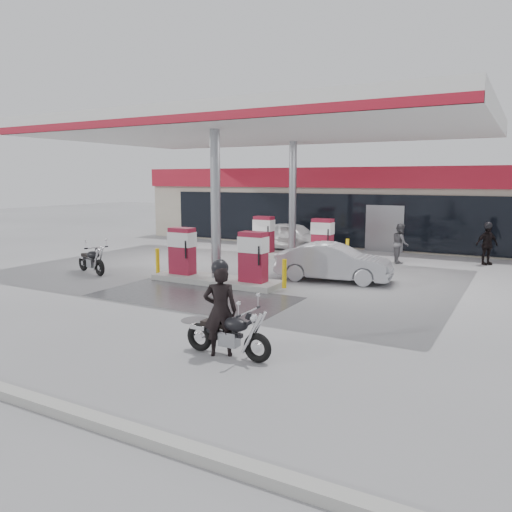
{
  "coord_description": "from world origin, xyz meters",
  "views": [
    {
      "loc": [
        9.01,
        -11.65,
        3.43
      ],
      "look_at": [
        2.07,
        0.96,
        1.2
      ],
      "focal_mm": 35.0,
      "sensor_mm": 36.0,
      "label": 1
    }
  ],
  "objects": [
    {
      "name": "biker_main",
      "position": [
        3.88,
        -3.75,
        0.9
      ],
      "size": [
        0.78,
        0.7,
        1.8
      ],
      "primitive_type": "imported",
      "rotation": [
        0.0,
        0.0,
        3.66
      ],
      "color": "black",
      "rests_on": "ground"
    },
    {
      "name": "pump_island_far",
      "position": [
        0.0,
        8.0,
        0.71
      ],
      "size": [
        5.14,
        1.3,
        1.78
      ],
      "color": "#9E9E99",
      "rests_on": "ground"
    },
    {
      "name": "drain_cover",
      "position": [
        2.0,
        -2.0,
        0.0
      ],
      "size": [
        0.7,
        0.7,
        0.01
      ],
      "primitive_type": "cylinder",
      "color": "#38383A",
      "rests_on": "ground"
    },
    {
      "name": "parked_car_left",
      "position": [
        -10.0,
        14.0,
        0.59
      ],
      "size": [
        4.39,
        2.71,
        1.19
      ],
      "primitive_type": "imported",
      "rotation": [
        0.0,
        0.0,
        1.3
      ],
      "color": "#501611",
      "rests_on": "ground"
    },
    {
      "name": "attendant",
      "position": [
        4.42,
        9.0,
        0.81
      ],
      "size": [
        0.88,
        0.97,
        1.63
      ],
      "primitive_type": "imported",
      "rotation": [
        0.0,
        0.0,
        1.98
      ],
      "color": "#4F4E53",
      "rests_on": "ground"
    },
    {
      "name": "sedan_white",
      "position": [
        -0.99,
        10.2,
        0.68
      ],
      "size": [
        4.2,
        2.21,
        1.36
      ],
      "primitive_type": "imported",
      "rotation": [
        0.0,
        0.0,
        1.42
      ],
      "color": "silver",
      "rests_on": "ground"
    },
    {
      "name": "store_building",
      "position": [
        0.01,
        15.94,
        2.01
      ],
      "size": [
        22.0,
        8.22,
        4.0
      ],
      "color": "#BDB49E",
      "rests_on": "ground"
    },
    {
      "name": "parked_motorcycle",
      "position": [
        -4.91,
        1.19,
        0.45
      ],
      "size": [
        1.93,
        0.99,
        1.02
      ],
      "rotation": [
        0.0,
        0.0,
        -0.33
      ],
      "color": "black",
      "rests_on": "ground"
    },
    {
      "name": "pump_island_near",
      "position": [
        0.0,
        2.0,
        0.71
      ],
      "size": [
        5.14,
        1.3,
        1.78
      ],
      "color": "#9E9E99",
      "rests_on": "ground"
    },
    {
      "name": "biker_walking",
      "position": [
        7.57,
        10.24,
        0.82
      ],
      "size": [
        0.99,
        0.92,
        1.63
      ],
      "primitive_type": "imported",
      "rotation": [
        0.0,
        0.0,
        0.7
      ],
      "color": "black",
      "rests_on": "ground"
    },
    {
      "name": "canopy",
      "position": [
        0.0,
        5.0,
        5.27
      ],
      "size": [
        16.0,
        10.02,
        5.51
      ],
      "color": "silver",
      "rests_on": "ground"
    },
    {
      "name": "hatchback_silver",
      "position": [
        3.29,
        4.2,
        0.64
      ],
      "size": [
        4.02,
        1.87,
        1.27
      ],
      "primitive_type": "imported",
      "rotation": [
        0.0,
        0.0,
        1.71
      ],
      "color": "#A5A7AD",
      "rests_on": "ground"
    },
    {
      "name": "ground",
      "position": [
        0.0,
        0.0,
        0.0
      ],
      "size": [
        90.0,
        90.0,
        0.0
      ],
      "primitive_type": "plane",
      "color": "gray",
      "rests_on": "ground"
    },
    {
      "name": "wet_patch",
      "position": [
        0.5,
        0.0,
        0.0
      ],
      "size": [
        6.0,
        3.0,
        0.0
      ],
      "primitive_type": "cube",
      "color": "#4C4C4F",
      "rests_on": "ground"
    },
    {
      "name": "main_motorcycle",
      "position": [
        4.07,
        -3.75,
        0.43
      ],
      "size": [
        1.91,
        0.73,
        0.98
      ],
      "rotation": [
        0.0,
        0.0,
        -0.0
      ],
      "color": "black",
      "rests_on": "ground"
    }
  ]
}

